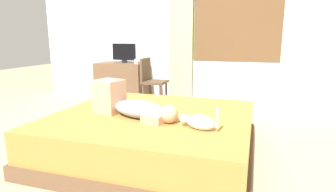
{
  "coord_description": "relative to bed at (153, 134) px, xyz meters",
  "views": [
    {
      "loc": [
        1.07,
        -2.49,
        1.21
      ],
      "look_at": [
        0.19,
        0.29,
        0.59
      ],
      "focal_mm": 29.78,
      "sensor_mm": 36.0,
      "label": 1
    }
  ],
  "objects": [
    {
      "name": "back_wall_with_window",
      "position": [
        -0.07,
        2.5,
        1.23
      ],
      "size": [
        6.4,
        0.14,
        2.9
      ],
      "color": "silver",
      "rests_on": "ground"
    },
    {
      "name": "ground_plane",
      "position": [
        -0.09,
        -0.09,
        -0.22
      ],
      "size": [
        16.0,
        16.0,
        0.0
      ],
      "primitive_type": "plane",
      "color": "tan"
    },
    {
      "name": "cat",
      "position": [
        0.55,
        -0.35,
        0.29
      ],
      "size": [
        0.35,
        0.17,
        0.21
      ],
      "color": "silver",
      "rests_on": "bed"
    },
    {
      "name": "chair_by_desk",
      "position": [
        -0.71,
        1.79,
        0.29
      ],
      "size": [
        0.39,
        0.39,
        0.86
      ],
      "color": "#4C3828",
      "rests_on": "ground"
    },
    {
      "name": "bed",
      "position": [
        0.0,
        0.0,
        0.0
      ],
      "size": [
        2.0,
        1.87,
        0.44
      ],
      "color": "brown",
      "rests_on": "ground"
    },
    {
      "name": "curtain_left",
      "position": [
        -0.35,
        2.38,
        0.98
      ],
      "size": [
        0.44,
        0.06,
        2.4
      ],
      "primitive_type": "cube",
      "color": "#ADCC75",
      "rests_on": "ground"
    },
    {
      "name": "person_lying",
      "position": [
        -0.17,
        -0.15,
        0.34
      ],
      "size": [
        0.94,
        0.45,
        0.34
      ],
      "color": "#8C939E",
      "rests_on": "bed"
    },
    {
      "name": "cup",
      "position": [
        -1.07,
        2.01,
        0.57
      ],
      "size": [
        0.06,
        0.06,
        0.08
      ],
      "primitive_type": "cylinder",
      "color": "white",
      "rests_on": "desk"
    },
    {
      "name": "desk",
      "position": [
        -1.4,
        2.1,
        0.15
      ],
      "size": [
        0.9,
        0.56,
        0.74
      ],
      "color": "brown",
      "rests_on": "ground"
    },
    {
      "name": "tv_monitor",
      "position": [
        -1.35,
        2.1,
        0.71
      ],
      "size": [
        0.48,
        0.1,
        0.35
      ],
      "color": "black",
      "rests_on": "desk"
    }
  ]
}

